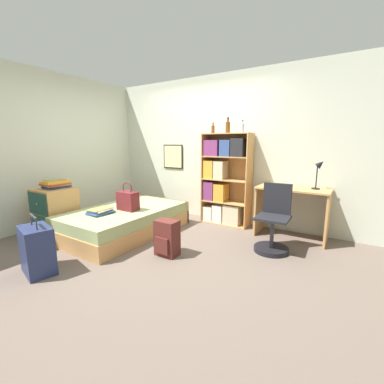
{
  "coord_description": "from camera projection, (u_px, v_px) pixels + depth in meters",
  "views": [
    {
      "loc": [
        2.35,
        -2.74,
        1.42
      ],
      "look_at": [
        0.49,
        0.19,
        0.75
      ],
      "focal_mm": 24.0,
      "sensor_mm": 36.0,
      "label": 1
    }
  ],
  "objects": [
    {
      "name": "desk_lamp",
      "position": [
        319.0,
        169.0,
        3.59
      ],
      "size": [
        0.16,
        0.11,
        0.43
      ],
      "color": "black",
      "rests_on": "desk"
    },
    {
      "name": "bottle_green",
      "position": [
        213.0,
        129.0,
        4.43
      ],
      "size": [
        0.06,
        0.06,
        0.18
      ],
      "color": "brown",
      "rests_on": "bookcase"
    },
    {
      "name": "magazine_pile_on_dresser",
      "position": [
        56.0,
        184.0,
        3.97
      ],
      "size": [
        0.33,
        0.39,
        0.13
      ],
      "color": "#334C84",
      "rests_on": "dresser"
    },
    {
      "name": "wall_back",
      "position": [
        208.0,
        149.0,
        4.8
      ],
      "size": [
        10.0,
        0.09,
        2.6
      ],
      "color": "beige",
      "rests_on": "ground_plane"
    },
    {
      "name": "ground_plane",
      "position": [
        157.0,
        241.0,
        3.78
      ],
      "size": [
        14.0,
        14.0,
        0.0
      ],
      "primitive_type": "plane",
      "color": "#66564C"
    },
    {
      "name": "bookcase",
      "position": [
        222.0,
        181.0,
        4.5
      ],
      "size": [
        0.85,
        0.32,
        1.58
      ],
      "color": "tan",
      "rests_on": "ground_plane"
    },
    {
      "name": "dresser",
      "position": [
        55.0,
        211.0,
        4.01
      ],
      "size": [
        0.54,
        0.53,
        0.73
      ],
      "color": "tan",
      "rests_on": "ground_plane"
    },
    {
      "name": "handbag",
      "position": [
        128.0,
        201.0,
        3.93
      ],
      "size": [
        0.32,
        0.18,
        0.44
      ],
      "color": "maroon",
      "rests_on": "bed"
    },
    {
      "name": "bottle_brown",
      "position": [
        228.0,
        127.0,
        4.27
      ],
      "size": [
        0.08,
        0.08,
        0.25
      ],
      "color": "brown",
      "rests_on": "bookcase"
    },
    {
      "name": "bottle_clear",
      "position": [
        242.0,
        128.0,
        4.14
      ],
      "size": [
        0.06,
        0.06,
        0.2
      ],
      "color": "#B7BCC1",
      "rests_on": "bookcase"
    },
    {
      "name": "suitcase",
      "position": [
        37.0,
        250.0,
        2.81
      ],
      "size": [
        0.48,
        0.37,
        0.65
      ],
      "color": "navy",
      "rests_on": "ground_plane"
    },
    {
      "name": "desk_chair",
      "position": [
        273.0,
        229.0,
        3.39
      ],
      "size": [
        0.45,
        0.45,
        0.89
      ],
      "color": "black",
      "rests_on": "ground_plane"
    },
    {
      "name": "backpack",
      "position": [
        167.0,
        238.0,
        3.26
      ],
      "size": [
        0.28,
        0.23,
        0.46
      ],
      "color": "#56231E",
      "rests_on": "ground_plane"
    },
    {
      "name": "book_stack_on_bed",
      "position": [
        100.0,
        211.0,
        3.74
      ],
      "size": [
        0.3,
        0.36,
        0.08
      ],
      "color": "#334C84",
      "rests_on": "bed"
    },
    {
      "name": "bed",
      "position": [
        126.0,
        221.0,
        4.09
      ],
      "size": [
        1.15,
        1.93,
        0.4
      ],
      "color": "tan",
      "rests_on": "ground_plane"
    },
    {
      "name": "wall_left",
      "position": [
        66.0,
        149.0,
        4.62
      ],
      "size": [
        0.06,
        10.0,
        2.6
      ],
      "color": "beige",
      "rests_on": "ground_plane"
    },
    {
      "name": "desk",
      "position": [
        292.0,
        204.0,
        3.82
      ],
      "size": [
        1.01,
        0.54,
        0.77
      ],
      "color": "tan",
      "rests_on": "ground_plane"
    }
  ]
}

